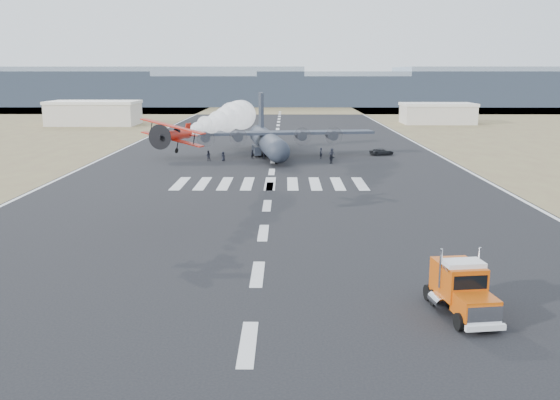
{
  "coord_description": "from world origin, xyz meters",
  "views": [
    {
      "loc": [
        2.02,
        -31.68,
        14.5
      ],
      "look_at": [
        1.58,
        19.6,
        4.0
      ],
      "focal_mm": 40.0,
      "sensor_mm": 36.0,
      "label": 1
    }
  ],
  "objects_px": {
    "crew_b": "(208,156)",
    "crew_d": "(264,154)",
    "support_vehicle": "(382,152)",
    "crew_f": "(331,158)",
    "crew_h": "(253,155)",
    "hangar_left": "(94,113)",
    "crew_g": "(272,157)",
    "semi_truck": "(461,288)",
    "aerobatic_biplane": "(174,135)",
    "hangar_right": "(437,113)",
    "crew_e": "(223,156)",
    "transport_aircraft": "(268,140)",
    "crew_a": "(321,153)",
    "crew_c": "(332,153)"
  },
  "relations": [
    {
      "from": "crew_h",
      "to": "crew_d",
      "type": "bearing_deg",
      "value": -30.45
    },
    {
      "from": "transport_aircraft",
      "to": "crew_e",
      "type": "height_order",
      "value": "transport_aircraft"
    },
    {
      "from": "crew_b",
      "to": "crew_f",
      "type": "bearing_deg",
      "value": 159.71
    },
    {
      "from": "transport_aircraft",
      "to": "crew_e",
      "type": "distance_m",
      "value": 10.46
    },
    {
      "from": "support_vehicle",
      "to": "crew_b",
      "type": "height_order",
      "value": "crew_b"
    },
    {
      "from": "semi_truck",
      "to": "crew_h",
      "type": "height_order",
      "value": "semi_truck"
    },
    {
      "from": "aerobatic_biplane",
      "to": "crew_c",
      "type": "distance_m",
      "value": 51.69
    },
    {
      "from": "hangar_right",
      "to": "crew_h",
      "type": "xyz_separation_m",
      "value": [
        -49.55,
        -76.09,
        -2.23
      ]
    },
    {
      "from": "hangar_left",
      "to": "crew_g",
      "type": "relative_size",
      "value": 15.05
    },
    {
      "from": "aerobatic_biplane",
      "to": "support_vehicle",
      "type": "height_order",
      "value": "aerobatic_biplane"
    },
    {
      "from": "crew_b",
      "to": "crew_d",
      "type": "relative_size",
      "value": 1.03
    },
    {
      "from": "transport_aircraft",
      "to": "crew_c",
      "type": "xyz_separation_m",
      "value": [
        11.15,
        -3.91,
        -1.9
      ]
    },
    {
      "from": "hangar_right",
      "to": "crew_b",
      "type": "bearing_deg",
      "value": -126.03
    },
    {
      "from": "crew_a",
      "to": "crew_c",
      "type": "distance_m",
      "value": 1.99
    },
    {
      "from": "crew_b",
      "to": "semi_truck",
      "type": "bearing_deg",
      "value": 97.55
    },
    {
      "from": "hangar_left",
      "to": "hangar_right",
      "type": "bearing_deg",
      "value": 2.92
    },
    {
      "from": "semi_truck",
      "to": "crew_h",
      "type": "bearing_deg",
      "value": 95.13
    },
    {
      "from": "crew_a",
      "to": "crew_b",
      "type": "relative_size",
      "value": 1.06
    },
    {
      "from": "aerobatic_biplane",
      "to": "crew_h",
      "type": "relative_size",
      "value": 4.16
    },
    {
      "from": "semi_truck",
      "to": "crew_f",
      "type": "xyz_separation_m",
      "value": [
        -3.27,
        64.29,
        -0.82
      ]
    },
    {
      "from": "crew_d",
      "to": "aerobatic_biplane",
      "type": "bearing_deg",
      "value": 135.25
    },
    {
      "from": "hangar_left",
      "to": "crew_d",
      "type": "xyz_separation_m",
      "value": [
        50.4,
        -71.29,
        -2.56
      ]
    },
    {
      "from": "crew_h",
      "to": "crew_c",
      "type": "bearing_deg",
      "value": -19.64
    },
    {
      "from": "hangar_right",
      "to": "semi_truck",
      "type": "xyz_separation_m",
      "value": [
        -33.24,
        -145.55,
        -1.34
      ]
    },
    {
      "from": "aerobatic_biplane",
      "to": "crew_f",
      "type": "distance_m",
      "value": 45.68
    },
    {
      "from": "semi_truck",
      "to": "crew_b",
      "type": "height_order",
      "value": "semi_truck"
    },
    {
      "from": "hangar_left",
      "to": "semi_truck",
      "type": "height_order",
      "value": "hangar_left"
    },
    {
      "from": "crew_e",
      "to": "crew_g",
      "type": "xyz_separation_m",
      "value": [
        8.18,
        -1.34,
        0.03
      ]
    },
    {
      "from": "crew_f",
      "to": "crew_c",
      "type": "bearing_deg",
      "value": 33.29
    },
    {
      "from": "crew_f",
      "to": "crew_h",
      "type": "xyz_separation_m",
      "value": [
        -13.04,
        5.18,
        -0.06
      ]
    },
    {
      "from": "crew_g",
      "to": "transport_aircraft",
      "type": "bearing_deg",
      "value": 102.09
    },
    {
      "from": "crew_f",
      "to": "crew_g",
      "type": "relative_size",
      "value": 1.04
    },
    {
      "from": "crew_e",
      "to": "hangar_right",
      "type": "bearing_deg",
      "value": -172.34
    },
    {
      "from": "semi_truck",
      "to": "support_vehicle",
      "type": "height_order",
      "value": "semi_truck"
    },
    {
      "from": "crew_d",
      "to": "crew_h",
      "type": "xyz_separation_m",
      "value": [
        -1.96,
        0.2,
        -0.06
      ]
    },
    {
      "from": "crew_d",
      "to": "crew_g",
      "type": "xyz_separation_m",
      "value": [
        1.41,
        -3.31,
        -0.03
      ]
    },
    {
      "from": "hangar_right",
      "to": "crew_a",
      "type": "distance_m",
      "value": 84.38
    },
    {
      "from": "crew_e",
      "to": "crew_h",
      "type": "xyz_separation_m",
      "value": [
        4.82,
        2.17,
        -0.0
      ]
    },
    {
      "from": "crew_a",
      "to": "crew_c",
      "type": "height_order",
      "value": "crew_a"
    },
    {
      "from": "crew_f",
      "to": "crew_g",
      "type": "distance_m",
      "value": 9.82
    },
    {
      "from": "crew_d",
      "to": "crew_g",
      "type": "bearing_deg",
      "value": 166.93
    },
    {
      "from": "crew_b",
      "to": "crew_g",
      "type": "xyz_separation_m",
      "value": [
        10.71,
        -1.37,
        -0.06
      ]
    },
    {
      "from": "transport_aircraft",
      "to": "crew_a",
      "type": "relative_size",
      "value": 20.08
    },
    {
      "from": "transport_aircraft",
      "to": "crew_f",
      "type": "relative_size",
      "value": 21.9
    },
    {
      "from": "crew_b",
      "to": "crew_g",
      "type": "height_order",
      "value": "crew_b"
    },
    {
      "from": "hangar_right",
      "to": "crew_g",
      "type": "height_order",
      "value": "hangar_right"
    },
    {
      "from": "hangar_left",
      "to": "aerobatic_biplane",
      "type": "distance_m",
      "value": 125.35
    },
    {
      "from": "hangar_right",
      "to": "crew_a",
      "type": "height_order",
      "value": "hangar_right"
    },
    {
      "from": "crew_c",
      "to": "semi_truck",
      "type": "bearing_deg",
      "value": -96.25
    },
    {
      "from": "crew_c",
      "to": "crew_g",
      "type": "distance_m",
      "value": 11.25
    }
  ]
}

